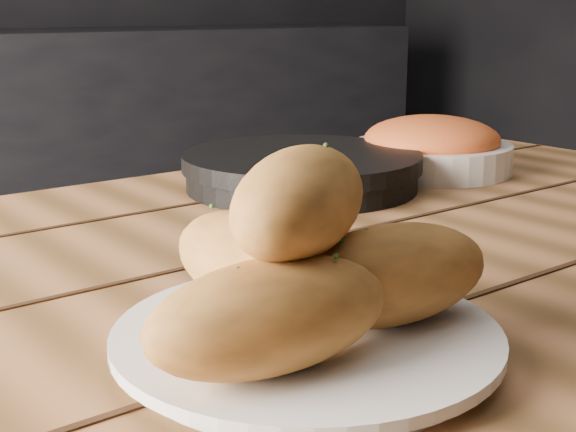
# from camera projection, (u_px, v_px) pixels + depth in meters

# --- Properties ---
(counter) EXTENTS (2.80, 0.60, 0.90)m
(counter) POSITION_uv_depth(u_px,v_px,m) (42.00, 170.00, 2.66)
(counter) COLOR black
(counter) RESTS_ON ground
(table) EXTENTS (1.51, 0.96, 0.75)m
(table) POSITION_uv_depth(u_px,v_px,m) (296.00, 393.00, 0.67)
(table) COLOR #9D653A
(table) RESTS_ON ground
(plate) EXTENTS (0.26, 0.26, 0.02)m
(plate) POSITION_uv_depth(u_px,v_px,m) (307.00, 341.00, 0.53)
(plate) COLOR white
(plate) RESTS_ON table
(bread_rolls) EXTENTS (0.27, 0.21, 0.12)m
(bread_rolls) POSITION_uv_depth(u_px,v_px,m) (304.00, 263.00, 0.51)
(bread_rolls) COLOR #C47F36
(bread_rolls) RESTS_ON plate
(skillet) EXTENTS (0.42, 0.30, 0.05)m
(skillet) POSITION_uv_depth(u_px,v_px,m) (303.00, 170.00, 1.01)
(skillet) COLOR black
(skillet) RESTS_ON table
(bowl) EXTENTS (0.22, 0.22, 0.08)m
(bowl) POSITION_uv_depth(u_px,v_px,m) (432.00, 148.00, 1.11)
(bowl) COLOR white
(bowl) RESTS_ON table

